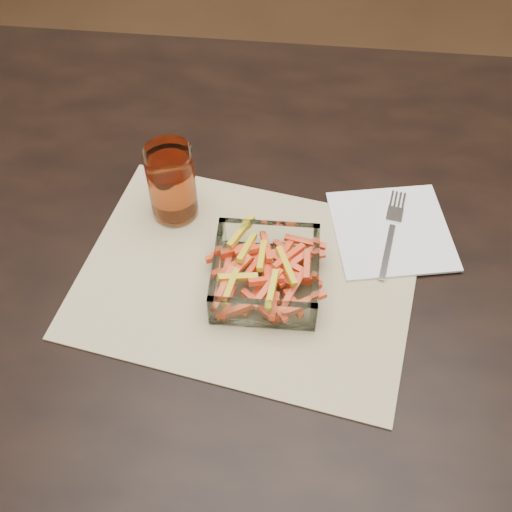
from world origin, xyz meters
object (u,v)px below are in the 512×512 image
object	(u,v)px
dining_table	(338,264)
fork	(392,230)
glass_bowl	(266,275)
tumbler	(172,185)

from	to	relation	value
dining_table	fork	xyz separation A→B (m)	(0.07, -0.00, 0.10)
glass_bowl	tumbler	size ratio (longest dim) A/B	1.18
dining_table	tumbler	world-z (taller)	tumbler
glass_bowl	tumbler	xyz separation A→B (m)	(-0.15, 0.12, 0.03)
tumbler	dining_table	bearing A→B (deg)	-0.94
dining_table	tumbler	xyz separation A→B (m)	(-0.25, 0.00, 0.15)
dining_table	glass_bowl	bearing A→B (deg)	-132.04
dining_table	tumbler	size ratio (longest dim) A/B	13.31
dining_table	fork	size ratio (longest dim) A/B	9.46
glass_bowl	tumbler	distance (m)	0.19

